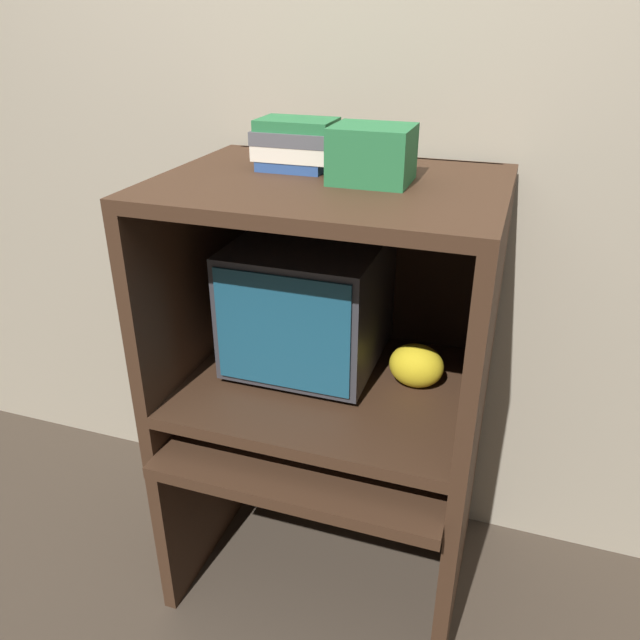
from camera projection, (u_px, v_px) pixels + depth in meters
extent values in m
cube|color=gray|center=(370.00, 161.00, 1.92)|extent=(6.00, 0.06, 2.60)
cube|color=#382316|center=(212.00, 467.00, 2.15)|extent=(0.04, 0.67, 0.61)
cube|color=#382316|center=(459.00, 525.00, 1.90)|extent=(0.04, 0.67, 0.61)
cube|color=#382316|center=(312.00, 451.00, 1.77)|extent=(0.80, 0.48, 0.04)
cube|color=#382316|center=(203.00, 375.00, 1.98)|extent=(0.04, 0.67, 0.13)
cube|color=#382316|center=(472.00, 425.00, 1.74)|extent=(0.04, 0.67, 0.13)
cube|color=#382316|center=(329.00, 385.00, 1.84)|extent=(0.80, 0.67, 0.04)
cube|color=#382316|center=(193.00, 269.00, 1.82)|extent=(0.04, 0.67, 0.59)
cube|color=#382316|center=(487.00, 309.00, 1.58)|extent=(0.04, 0.67, 0.59)
cube|color=#382316|center=(330.00, 187.00, 1.58)|extent=(0.80, 0.67, 0.04)
cube|color=black|center=(361.00, 249.00, 1.97)|extent=(0.80, 0.01, 0.59)
cylinder|color=#333338|center=(310.00, 357.00, 1.93)|extent=(0.23, 0.23, 0.02)
cube|color=#333338|center=(310.00, 300.00, 1.85)|extent=(0.42, 0.44, 0.37)
cube|color=navy|center=(282.00, 333.00, 1.66)|extent=(0.38, 0.01, 0.33)
cube|color=#2D2D30|center=(284.00, 434.00, 1.79)|extent=(0.39, 0.15, 0.02)
cube|color=#474749|center=(283.00, 430.00, 1.79)|extent=(0.36, 0.12, 0.01)
ellipsoid|color=#28282B|center=(375.00, 450.00, 1.72)|extent=(0.06, 0.04, 0.03)
ellipsoid|color=gold|center=(416.00, 366.00, 1.78)|extent=(0.16, 0.12, 0.13)
cube|color=navy|center=(295.00, 164.00, 1.67)|extent=(0.18, 0.14, 0.03)
cube|color=beige|center=(298.00, 151.00, 1.66)|extent=(0.21, 0.16, 0.04)
cube|color=#4C4C51|center=(295.00, 137.00, 1.64)|extent=(0.21, 0.14, 0.03)
cube|color=#236638|center=(297.00, 124.00, 1.62)|extent=(0.20, 0.13, 0.03)
cube|color=#236638|center=(372.00, 154.00, 1.52)|extent=(0.19, 0.16, 0.14)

